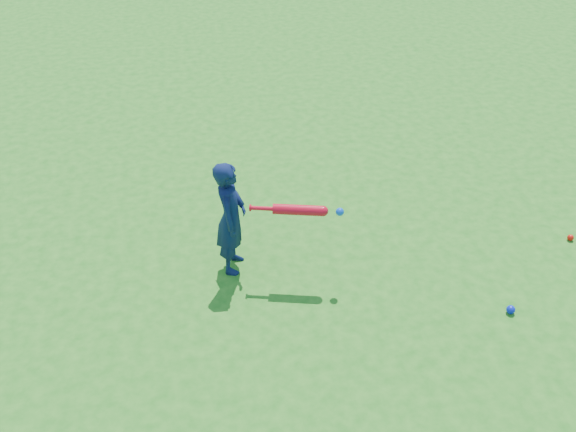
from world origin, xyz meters
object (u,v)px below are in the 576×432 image
object	(u,v)px
child	(231,218)
bat_swing	(302,210)
ground_ball_blue	(511,310)
ground_ball_red	(570,238)

from	to	relation	value
child	bat_swing	distance (m)	0.64
child	bat_swing	size ratio (longest dim) A/B	1.39
child	ground_ball_blue	world-z (taller)	child
child	ground_ball_red	size ratio (longest dim) A/B	17.73
child	ground_ball_blue	size ratio (longest dim) A/B	14.70
bat_swing	ground_ball_blue	bearing A→B (deg)	-11.79
ground_ball_blue	bat_swing	xyz separation A→B (m)	(-1.65, 0.79, 0.67)
child	bat_swing	world-z (taller)	child
ground_ball_red	ground_ball_blue	bearing A→B (deg)	-140.13
ground_ball_red	bat_swing	world-z (taller)	bat_swing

